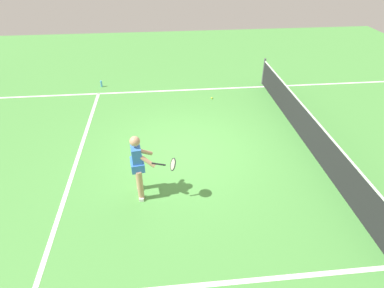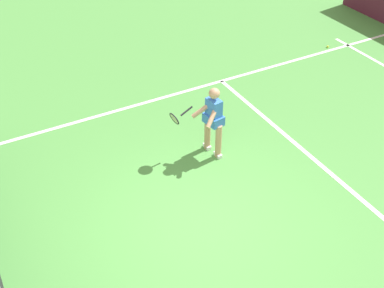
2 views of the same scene
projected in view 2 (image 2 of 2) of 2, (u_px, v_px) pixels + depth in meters
The scene contains 5 objects.
ground_plane at pixel (202, 220), 8.76m from camera, with size 25.29×25.29×0.00m, color #4C9342.
service_line_marking at pixel (327, 170), 9.86m from camera, with size 8.11×0.10×0.01m, color white.
sideline_right_marking at pixel (117, 111), 11.58m from camera, with size 0.10×17.46×0.01m, color white.
tennis_player at pixel (212, 119), 9.81m from camera, with size 0.72×1.01×1.55m.
tennis_ball_mid at pixel (328, 47), 14.20m from camera, with size 0.07×0.07×0.07m, color #D1E533.
Camera 2 is at (-5.30, 3.10, 6.40)m, focal length 45.83 mm.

